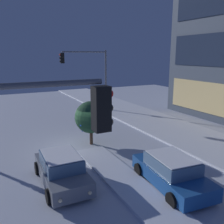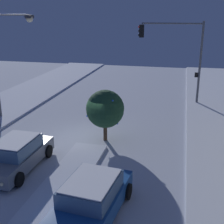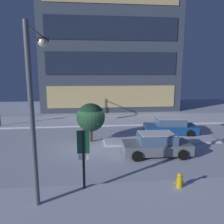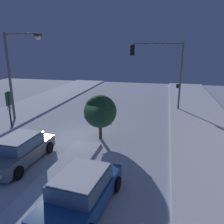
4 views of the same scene
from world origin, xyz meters
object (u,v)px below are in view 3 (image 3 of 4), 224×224
at_px(car_far, 170,127).
at_px(street_lamp_arched, 36,88).
at_px(car_near, 156,145).
at_px(decorated_tree_median, 91,117).
at_px(parking_info_sign, 83,153).
at_px(fire_hydrant, 180,182).

height_order(car_far, street_lamp_arched, street_lamp_arched).
xyz_separation_m(car_near, decorated_tree_median, (-4.22, 3.28, 1.22)).
bearing_deg(decorated_tree_median, parking_info_sign, -92.86).
bearing_deg(street_lamp_arched, car_near, -58.01).
distance_m(car_far, fire_hydrant, 9.29).
bearing_deg(car_near, fire_hydrant, -91.72).
xyz_separation_m(parking_info_sign, decorated_tree_median, (0.36, 7.23, 0.10)).
bearing_deg(car_near, parking_info_sign, -138.04).
bearing_deg(fire_hydrant, parking_info_sign, 175.25).
bearing_deg(car_far, car_near, 65.61).
relative_size(car_near, fire_hydrant, 5.25).
height_order(fire_hydrant, parking_info_sign, parking_info_sign).
height_order(car_near, decorated_tree_median, decorated_tree_median).
bearing_deg(street_lamp_arched, fire_hydrant, -92.48).
bearing_deg(fire_hydrant, street_lamp_arched, 178.13).
height_order(car_far, decorated_tree_median, decorated_tree_median).
xyz_separation_m(car_far, fire_hydrant, (-2.84, -8.84, -0.30)).
relative_size(parking_info_sign, decorated_tree_median, 0.95).
relative_size(car_near, parking_info_sign, 1.57).
distance_m(car_far, decorated_tree_median, 7.07).
distance_m(parking_info_sign, decorated_tree_median, 7.24).
xyz_separation_m(fire_hydrant, parking_info_sign, (-4.37, 0.36, 1.42)).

